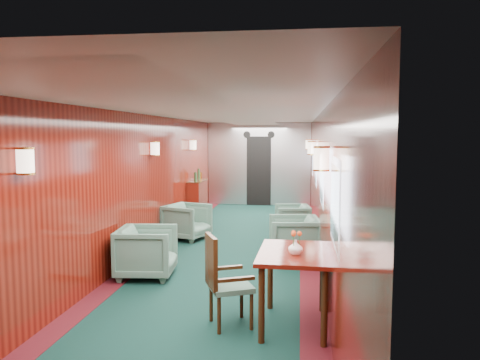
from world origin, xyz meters
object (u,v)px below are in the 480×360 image
Objects in this scene: armchair_right_near at (294,239)px; armchair_left_near at (147,252)px; armchair_right_far at (292,220)px; side_chair at (222,277)px; credenza at (197,198)px; armchair_left_far at (187,222)px; dining_table at (295,264)px.

armchair_left_near is at bearing -68.00° from armchair_right_near.
armchair_right_near is (2.09, 1.15, -0.00)m from armchair_left_near.
armchair_right_near reaches higher than armchair_right_far.
side_chair reaches higher than armchair_left_near.
armchair_left_far is (0.34, -2.42, -0.13)m from credenza.
side_chair is 6.72m from credenza.
side_chair is 1.24× the size of armchair_left_near.
credenza reaches higher than armchair_right_near.
armchair_right_far is at bearing 92.84° from dining_table.
armchair_left_near is 1.05× the size of armchair_left_far.
armchair_left_near is at bearing -85.98° from credenza.
dining_table is 1.38× the size of armchair_left_near.
armchair_left_far is at bearing -80.92° from armchair_right_far.
armchair_left_near is 2.48m from armchair_left_far.
credenza is at bearing -153.74° from armchair_right_near.
credenza is 1.75× the size of armchair_right_far.
armchair_right_far is at bearing -36.75° from credenza.
armchair_right_near is at bearing -56.94° from credenza.
dining_table is at bearing -15.72° from side_chair.
credenza is at bearing 26.42° from armchair_left_far.
armchair_right_near is (-0.04, 2.63, -0.32)m from dining_table.
credenza is 1.50× the size of armchair_left_near.
armchair_left_far is at bearing -82.11° from credenza.
dining_table is 0.92× the size of credenza.
armchair_right_far is at bearing -38.80° from armchair_left_near.
side_chair is at bearing -145.13° from armchair_left_near.
armchair_left_near is at bearing 106.14° from side_chair.
dining_table is at bearing -133.05° from armchair_left_far.
armchair_left_far is 2.14m from armchair_right_far.
credenza reaches higher than armchair_left_far.
side_chair is 4.31m from armchair_left_far.
armchair_left_near is at bearing 146.80° from dining_table.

